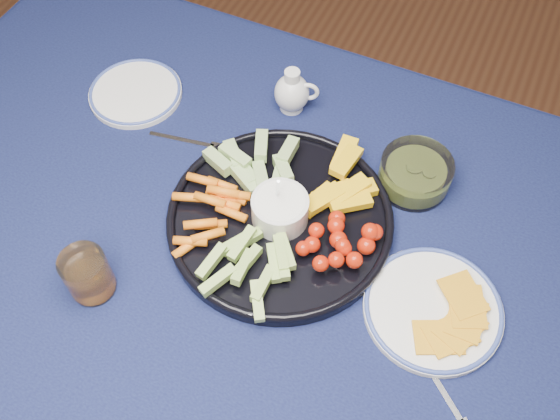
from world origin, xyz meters
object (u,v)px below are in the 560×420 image
at_px(cheese_plate, 433,308).
at_px(crudite_platter, 279,215).
at_px(creamer_pitcher, 292,93).
at_px(side_plate_extra, 135,92).
at_px(dining_table, 285,294).
at_px(juice_tumbler, 88,276).
at_px(pickle_bowl, 415,175).

bearing_deg(cheese_plate, crudite_platter, 170.16).
xyz_separation_m(creamer_pitcher, side_plate_extra, (-0.30, -0.10, -0.03)).
relative_size(dining_table, side_plate_extra, 9.06).
relative_size(creamer_pitcher, cheese_plate, 0.43).
bearing_deg(dining_table, crudite_platter, 120.55).
distance_m(creamer_pitcher, juice_tumbler, 0.51).
height_order(pickle_bowl, cheese_plate, pickle_bowl).
bearing_deg(creamer_pitcher, side_plate_extra, -161.17).
relative_size(creamer_pitcher, pickle_bowl, 0.74).
distance_m(cheese_plate, juice_tumbler, 0.54).
height_order(dining_table, cheese_plate, cheese_plate).
relative_size(crudite_platter, cheese_plate, 1.77).
height_order(juice_tumbler, side_plate_extra, juice_tumbler).
bearing_deg(juice_tumbler, cheese_plate, 20.31).
bearing_deg(pickle_bowl, side_plate_extra, -177.76).
height_order(dining_table, side_plate_extra, side_plate_extra).
relative_size(dining_table, pickle_bowl, 13.03).
bearing_deg(side_plate_extra, pickle_bowl, 2.24).
xyz_separation_m(dining_table, cheese_plate, (0.24, 0.03, 0.10)).
height_order(dining_table, crudite_platter, crudite_platter).
xyz_separation_m(dining_table, side_plate_extra, (-0.43, 0.24, 0.10)).
bearing_deg(dining_table, side_plate_extra, 151.54).
xyz_separation_m(creamer_pitcher, juice_tumbler, (-0.13, -0.49, -0.00)).
xyz_separation_m(creamer_pitcher, pickle_bowl, (0.27, -0.08, -0.01)).
height_order(crudite_platter, pickle_bowl, crudite_platter).
bearing_deg(creamer_pitcher, pickle_bowl, -16.09).
height_order(pickle_bowl, juice_tumbler, juice_tumbler).
relative_size(dining_table, creamer_pitcher, 17.69).
bearing_deg(pickle_bowl, crudite_platter, -136.19).
bearing_deg(pickle_bowl, juice_tumbler, -134.18).
xyz_separation_m(crudite_platter, creamer_pitcher, (-0.09, 0.25, 0.02)).
bearing_deg(creamer_pitcher, juice_tumbler, -104.72).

